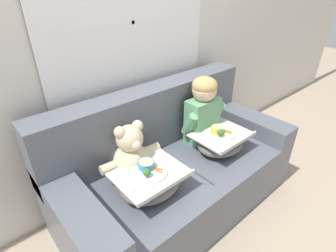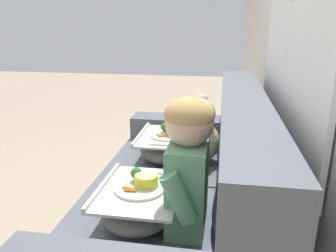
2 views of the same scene
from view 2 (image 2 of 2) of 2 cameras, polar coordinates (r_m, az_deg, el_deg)
name	(u,v)px [view 2 (image 2 of 2)]	position (r m, az deg, el deg)	size (l,w,h in m)	color
wall_back_with_window	(302,23)	(1.64, 22.26, 16.24)	(8.00, 0.08, 2.60)	beige
couch	(187,204)	(1.88, 3.25, -13.45)	(1.88, 0.91, 0.97)	#565B66
throw_pillow_behind_child	(227,195)	(1.42, 10.20, -11.69)	(0.34, 0.16, 0.35)	slate
throw_pillow_behind_teddy	(226,138)	(2.08, 10.11, -2.12)	(0.32, 0.15, 0.33)	slate
child_figure	(188,158)	(1.36, 3.54, -5.64)	(0.40, 0.20, 0.57)	#66A370
teddy_bear	(199,134)	(2.08, 5.45, -1.36)	(0.46, 0.32, 0.42)	beige
lap_tray_child	(140,203)	(1.50, -4.86, -13.22)	(0.44, 0.35, 0.23)	slate
lap_tray_teddy	(167,146)	(2.13, -0.12, -3.55)	(0.45, 0.36, 0.23)	slate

